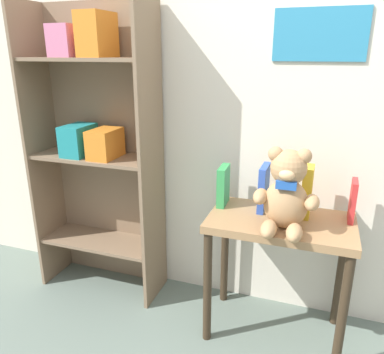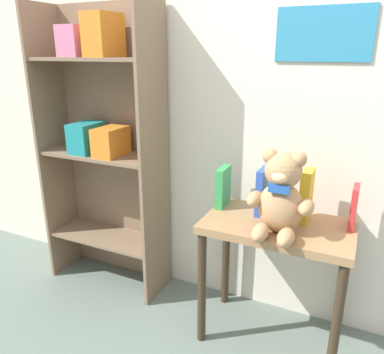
{
  "view_description": "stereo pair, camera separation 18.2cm",
  "coord_description": "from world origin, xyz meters",
  "px_view_note": "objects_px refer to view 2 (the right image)",
  "views": [
    {
      "loc": [
        0.29,
        -0.51,
        1.32
      ],
      "look_at": [
        -0.28,
        1.12,
        0.74
      ],
      "focal_mm": 35.0,
      "sensor_mm": 36.0,
      "label": 1
    },
    {
      "loc": [
        0.46,
        -0.44,
        1.32
      ],
      "look_at": [
        -0.28,
        1.12,
        0.74
      ],
      "focal_mm": 35.0,
      "sensor_mm": 36.0,
      "label": 2
    }
  ],
  "objects_px": {
    "bookshelf_side": "(105,136)",
    "book_standing_yellow": "(306,196)",
    "book_standing_green": "(223,187)",
    "teddy_bear": "(281,197)",
    "book_standing_red": "(354,207)",
    "display_table": "(276,245)",
    "book_standing_blue": "(263,190)"
  },
  "relations": [
    {
      "from": "bookshelf_side",
      "to": "book_standing_yellow",
      "type": "bearing_deg",
      "value": -2.24
    },
    {
      "from": "book_standing_green",
      "to": "book_standing_yellow",
      "type": "height_order",
      "value": "book_standing_yellow"
    },
    {
      "from": "teddy_bear",
      "to": "book_standing_red",
      "type": "relative_size",
      "value": 1.88
    },
    {
      "from": "book_standing_green",
      "to": "book_standing_red",
      "type": "distance_m",
      "value": 0.59
    },
    {
      "from": "book_standing_green",
      "to": "book_standing_red",
      "type": "height_order",
      "value": "book_standing_green"
    },
    {
      "from": "book_standing_red",
      "to": "book_standing_green",
      "type": "bearing_deg",
      "value": -178.23
    },
    {
      "from": "display_table",
      "to": "book_standing_blue",
      "type": "bearing_deg",
      "value": 138.73
    },
    {
      "from": "bookshelf_side",
      "to": "book_standing_blue",
      "type": "distance_m",
      "value": 0.92
    },
    {
      "from": "bookshelf_side",
      "to": "book_standing_blue",
      "type": "relative_size",
      "value": 7.27
    },
    {
      "from": "book_standing_yellow",
      "to": "book_standing_red",
      "type": "distance_m",
      "value": 0.2
    },
    {
      "from": "teddy_bear",
      "to": "book_standing_green",
      "type": "bearing_deg",
      "value": 150.44
    },
    {
      "from": "book_standing_green",
      "to": "teddy_bear",
      "type": "bearing_deg",
      "value": -31.71
    },
    {
      "from": "book_standing_blue",
      "to": "book_standing_green",
      "type": "bearing_deg",
      "value": -178.9
    },
    {
      "from": "display_table",
      "to": "book_standing_yellow",
      "type": "bearing_deg",
      "value": 36.64
    },
    {
      "from": "bookshelf_side",
      "to": "display_table",
      "type": "relative_size",
      "value": 2.43
    },
    {
      "from": "book_standing_yellow",
      "to": "book_standing_blue",
      "type": "bearing_deg",
      "value": 177.4
    },
    {
      "from": "book_standing_green",
      "to": "book_standing_red",
      "type": "xyz_separation_m",
      "value": [
        0.59,
        0.0,
        -0.0
      ]
    },
    {
      "from": "teddy_bear",
      "to": "book_standing_green",
      "type": "distance_m",
      "value": 0.37
    },
    {
      "from": "bookshelf_side",
      "to": "book_standing_blue",
      "type": "xyz_separation_m",
      "value": [
        0.91,
        -0.03,
        -0.17
      ]
    },
    {
      "from": "book_standing_blue",
      "to": "book_standing_yellow",
      "type": "height_order",
      "value": "book_standing_yellow"
    },
    {
      "from": "teddy_bear",
      "to": "book_standing_red",
      "type": "bearing_deg",
      "value": 33.61
    },
    {
      "from": "book_standing_blue",
      "to": "book_standing_yellow",
      "type": "bearing_deg",
      "value": -2.9
    },
    {
      "from": "display_table",
      "to": "teddy_bear",
      "type": "bearing_deg",
      "value": -77.63
    },
    {
      "from": "teddy_bear",
      "to": "book_standing_blue",
      "type": "distance_m",
      "value": 0.22
    },
    {
      "from": "bookshelf_side",
      "to": "book_standing_red",
      "type": "height_order",
      "value": "bookshelf_side"
    },
    {
      "from": "book_standing_green",
      "to": "bookshelf_side",
      "type": "bearing_deg",
      "value": 175.38
    },
    {
      "from": "book_standing_blue",
      "to": "book_standing_red",
      "type": "relative_size",
      "value": 1.15
    },
    {
      "from": "display_table",
      "to": "book_standing_red",
      "type": "distance_m",
      "value": 0.37
    },
    {
      "from": "book_standing_red",
      "to": "bookshelf_side",
      "type": "bearing_deg",
      "value": -179.78
    },
    {
      "from": "book_standing_red",
      "to": "book_standing_yellow",
      "type": "bearing_deg",
      "value": -173.87
    },
    {
      "from": "display_table",
      "to": "teddy_bear",
      "type": "distance_m",
      "value": 0.28
    },
    {
      "from": "display_table",
      "to": "bookshelf_side",
      "type": "bearing_deg",
      "value": 173.43
    }
  ]
}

